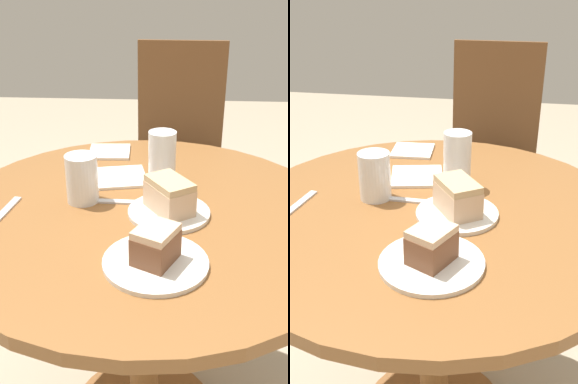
# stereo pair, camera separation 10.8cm
# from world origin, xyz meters

# --- Properties ---
(table) EXTENTS (0.97, 0.97, 0.76)m
(table) POSITION_xyz_m (0.00, 0.00, 0.60)
(table) COLOR brown
(table) RESTS_ON ground_plane
(chair) EXTENTS (0.42, 0.47, 1.02)m
(chair) POSITION_xyz_m (0.10, 0.88, 0.52)
(chair) COLOR brown
(chair) RESTS_ON ground_plane
(plate_near) EXTENTS (0.19, 0.19, 0.01)m
(plate_near) POSITION_xyz_m (0.06, -0.03, 0.77)
(plate_near) COLOR silver
(plate_near) RESTS_ON table
(plate_far) EXTENTS (0.21, 0.21, 0.01)m
(plate_far) POSITION_xyz_m (0.04, -0.24, 0.77)
(plate_far) COLOR silver
(plate_far) RESTS_ON table
(cake_slice_near) EXTENTS (0.13, 0.14, 0.08)m
(cake_slice_near) POSITION_xyz_m (0.06, -0.03, 0.81)
(cake_slice_near) COLOR beige
(cake_slice_near) RESTS_ON plate_near
(cake_slice_far) EXTENTS (0.10, 0.11, 0.07)m
(cake_slice_far) POSITION_xyz_m (0.04, -0.24, 0.81)
(cake_slice_far) COLOR brown
(cake_slice_far) RESTS_ON plate_far
(glass_lemonade) EXTENTS (0.07, 0.07, 0.15)m
(glass_lemonade) POSITION_xyz_m (0.04, 0.13, 0.83)
(glass_lemonade) COLOR silver
(glass_lemonade) RESTS_ON table
(glass_water) EXTENTS (0.08, 0.08, 0.12)m
(glass_water) POSITION_xyz_m (-0.15, 0.02, 0.82)
(glass_water) COLOR silver
(glass_water) RESTS_ON table
(napkin_stack) EXTENTS (0.17, 0.17, 0.01)m
(napkin_stack) POSITION_xyz_m (-0.08, 0.16, 0.77)
(napkin_stack) COLOR silver
(napkin_stack) RESTS_ON table
(fork) EXTENTS (0.17, 0.02, 0.00)m
(fork) POSITION_xyz_m (-0.05, 0.02, 0.77)
(fork) COLOR silver
(fork) RESTS_ON table
(spoon) EXTENTS (0.04, 0.16, 0.00)m
(spoon) POSITION_xyz_m (-0.33, -0.05, 0.77)
(spoon) COLOR silver
(spoon) RESTS_ON table
(napkin_side) EXTENTS (0.13, 0.13, 0.01)m
(napkin_side) POSITION_xyz_m (-0.13, 0.36, 0.77)
(napkin_side) COLOR silver
(napkin_side) RESTS_ON table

